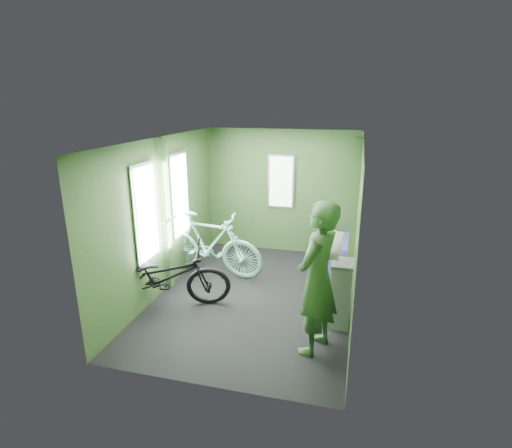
{
  "coord_description": "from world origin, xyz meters",
  "views": [
    {
      "loc": [
        1.35,
        -5.17,
        2.81
      ],
      "look_at": [
        0.0,
        0.1,
        1.1
      ],
      "focal_mm": 28.0,
      "sensor_mm": 36.0,
      "label": 1
    }
  ],
  "objects": [
    {
      "name": "bench_seat",
      "position": [
        1.15,
        1.45,
        0.3
      ],
      "size": [
        0.59,
        1.0,
        1.02
      ],
      "rotation": [
        0.0,
        0.0,
        0.05
      ],
      "color": "navy",
      "rests_on": "ground"
    },
    {
      "name": "room",
      "position": [
        -0.04,
        0.04,
        1.44
      ],
      "size": [
        4.0,
        4.02,
        2.31
      ],
      "color": "black",
      "rests_on": "ground"
    },
    {
      "name": "waste_box",
      "position": [
        1.26,
        -0.46,
        0.44
      ],
      "size": [
        0.26,
        0.36,
        0.87
      ],
      "primitive_type": "cube",
      "color": "slate",
      "rests_on": "ground"
    },
    {
      "name": "bicycle_black",
      "position": [
        -1.12,
        -0.62,
        0.0
      ],
      "size": [
        1.98,
        1.34,
        1.06
      ],
      "primitive_type": "imported",
      "rotation": [
        0.0,
        -0.2,
        1.89
      ],
      "color": "black",
      "rests_on": "ground"
    },
    {
      "name": "bicycle_mint",
      "position": [
        -0.9,
        0.56,
        0.0
      ],
      "size": [
        1.94,
        0.96,
        1.19
      ],
      "primitive_type": "imported",
      "rotation": [
        0.0,
        -0.17,
        1.43
      ],
      "color": "#7EC6B8",
      "rests_on": "ground"
    },
    {
      "name": "passenger",
      "position": [
        1.01,
        -1.08,
        0.9
      ],
      "size": [
        0.63,
        0.78,
        1.8
      ],
      "rotation": [
        0.0,
        0.0,
        -1.93
      ],
      "color": "#35572F",
      "rests_on": "ground"
    }
  ]
}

